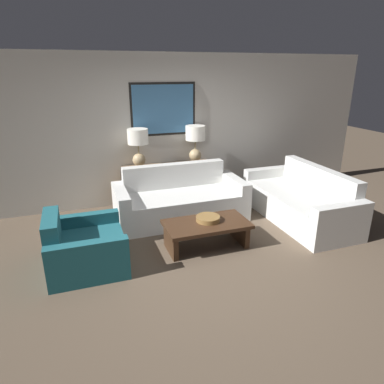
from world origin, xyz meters
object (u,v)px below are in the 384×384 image
object	(u,v)px
couch_by_back_wall	(180,201)
armchair_near_back_wall	(84,248)
coffee_table	(206,229)
couch_by_side	(300,202)
console_table	(169,184)
table_lamp_left	(138,143)
table_lamp_right	(195,139)
decorative_bowl	(208,219)

from	to	relation	value
couch_by_back_wall	armchair_near_back_wall	size ratio (longest dim) A/B	2.17
coffee_table	couch_by_side	bearing A→B (deg)	12.16
couch_by_back_wall	armchair_near_back_wall	distance (m)	1.91
console_table	table_lamp_left	size ratio (longest dim) A/B	2.40
couch_by_back_wall	table_lamp_left	bearing A→B (deg)	126.16
table_lamp_right	decorative_bowl	xyz separation A→B (m)	(-0.43, -1.75, -0.76)
console_table	couch_by_back_wall	size ratio (longest dim) A/B	0.77
console_table	couch_by_back_wall	xyz separation A→B (m)	(0.00, -0.71, -0.08)
table_lamp_right	couch_by_side	world-z (taller)	table_lamp_right
table_lamp_left	console_table	bearing A→B (deg)	0.00
couch_by_side	decorative_bowl	xyz separation A→B (m)	(-1.79, -0.35, 0.11)
couch_by_back_wall	coffee_table	xyz separation A→B (m)	(0.05, -1.08, -0.02)
console_table	coffee_table	size ratio (longest dim) A/B	1.40
table_lamp_right	couch_by_back_wall	world-z (taller)	table_lamp_right
coffee_table	armchair_near_back_wall	distance (m)	1.64
coffee_table	armchair_near_back_wall	size ratio (longest dim) A/B	1.19
console_table	coffee_table	bearing A→B (deg)	-88.47
table_lamp_right	couch_by_back_wall	distance (m)	1.25
table_lamp_right	couch_by_back_wall	xyz separation A→B (m)	(-0.52, -0.71, -0.88)
decorative_bowl	couch_by_back_wall	bearing A→B (deg)	94.81
table_lamp_left	couch_by_back_wall	bearing A→B (deg)	-53.84
couch_by_back_wall	couch_by_side	size ratio (longest dim) A/B	1.00
decorative_bowl	armchair_near_back_wall	size ratio (longest dim) A/B	0.34
console_table	coffee_table	world-z (taller)	console_table
table_lamp_left	coffee_table	distance (m)	2.08
table_lamp_right	coffee_table	xyz separation A→B (m)	(-0.47, -1.79, -0.89)
table_lamp_left	coffee_table	bearing A→B (deg)	-72.38
table_lamp_left	decorative_bowl	size ratio (longest dim) A/B	2.02
armchair_near_back_wall	coffee_table	bearing A→B (deg)	-1.03
table_lamp_left	table_lamp_right	world-z (taller)	same
table_lamp_left	decorative_bowl	world-z (taller)	table_lamp_left
table_lamp_right	table_lamp_left	bearing A→B (deg)	180.00
couch_by_back_wall	coffee_table	distance (m)	1.08
console_table	table_lamp_right	distance (m)	0.96
couch_by_side	armchair_near_back_wall	bearing A→B (deg)	-174.01
console_table	table_lamp_left	xyz separation A→B (m)	(-0.52, 0.00, 0.80)
table_lamp_left	decorative_bowl	distance (m)	2.00
couch_by_side	coffee_table	size ratio (longest dim) A/B	1.82
table_lamp_left	armchair_near_back_wall	distance (m)	2.26
couch_by_back_wall	console_table	bearing A→B (deg)	90.00
console_table	table_lamp_right	xyz separation A→B (m)	(0.52, 0.00, 0.80)
table_lamp_left	coffee_table	xyz separation A→B (m)	(0.57, -1.79, -0.89)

